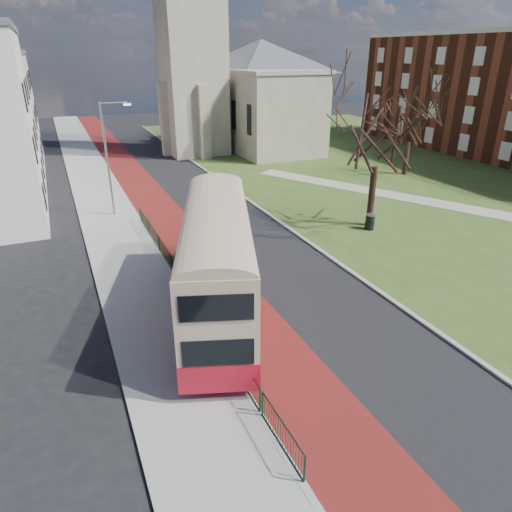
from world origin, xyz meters
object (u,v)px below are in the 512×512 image
streetlamp (109,154)px  bus (217,259)px  winter_tree_near (380,116)px  litter_bin (370,222)px  winter_tree_far (412,116)px

streetlamp → bus: bearing=-82.0°
streetlamp → winter_tree_near: 18.70m
bus → litter_bin: size_ratio=11.40×
winter_tree_far → litter_bin: bearing=-138.1°
winter_tree_near → streetlamp: bearing=149.7°
streetlamp → bus: 16.64m
streetlamp → winter_tree_far: bearing=2.8°
winter_tree_far → litter_bin: 17.81m
bus → winter_tree_far: size_ratio=1.51×
litter_bin → winter_tree_far: bearing=41.9°
streetlamp → winter_tree_far: (28.18, 1.37, 1.05)m
bus → winter_tree_far: 31.50m
streetlamp → winter_tree_far: winter_tree_far is taller
winter_tree_far → winter_tree_near: bearing=-138.8°
streetlamp → litter_bin: streetlamp is taller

